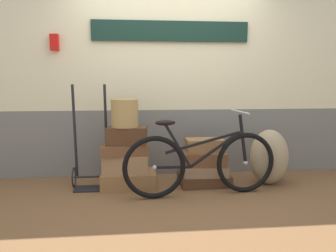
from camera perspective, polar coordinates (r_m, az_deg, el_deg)
The scene contains 14 objects.
ground at distance 3.89m, azimuth 1.13°, elevation -11.71°, with size 10.23×5.20×0.06m, color brown.
station_building at distance 4.50m, azimuth 0.02°, elevation 9.03°, with size 8.23×0.74×2.72m.
suitcase_0 at distance 4.04m, azimuth -6.75°, elevation -9.12°, with size 0.64×0.39×0.19m, color olive.
suitcase_1 at distance 3.99m, azimuth -7.23°, elevation -6.34°, with size 0.53×0.31×0.21m, color #9E754C.
suitcase_2 at distance 3.95m, azimuth -7.54°, elevation -4.02°, with size 0.54×0.32×0.12m, color brown.
suitcase_3 at distance 3.91m, azimuth -7.05°, elevation -1.66°, with size 0.46×0.26×0.21m, color #4C2D19.
suitcase_4 at distance 4.16m, azimuth 6.18°, elevation -9.02°, with size 0.60×0.43×0.13m, color #4C2D19.
suitcase_5 at distance 4.09m, azimuth 6.30°, elevation -7.51°, with size 0.53×0.34×0.12m, color #937051.
suitcase_6 at distance 4.07m, azimuth 6.31°, elevation -5.55°, with size 0.51×0.33×0.16m, color brown.
suitcase_7 at distance 4.05m, azimuth 6.28°, elevation -3.30°, with size 0.45×0.27×0.16m, color olive.
wicker_basket at distance 3.89m, azimuth -7.44°, elevation 2.22°, with size 0.32×0.32×0.32m, color #A8844C.
luggage_trolley at distance 4.07m, azimuth -13.04°, elevation -6.14°, with size 0.44×0.34×1.23m.
burlap_sack at distance 4.27m, azimuth 16.94°, elevation -5.10°, with size 0.47×0.40×0.68m, color #9E8966.
bicycle at distance 3.70m, azimuth 5.66°, elevation -6.36°, with size 1.73×0.46×0.94m.
Camera 1 is at (-0.44, -3.63, 1.28)m, focal length 35.52 mm.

